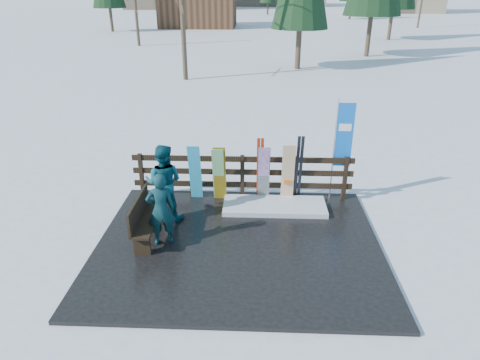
{
  "coord_description": "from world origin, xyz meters",
  "views": [
    {
      "loc": [
        0.36,
        -7.77,
        5.06
      ],
      "look_at": [
        -0.01,
        1.0,
        1.1
      ],
      "focal_mm": 32.0,
      "sensor_mm": 36.0,
      "label": 1
    }
  ],
  "objects_px": {
    "snowboard_5": "(288,174)",
    "snowboard_1": "(218,174)",
    "bench": "(144,218)",
    "rental_flag": "(342,139)",
    "snowboard_2": "(220,174)",
    "snowboard_0": "(195,173)",
    "person_back": "(164,183)",
    "snowboard_3": "(264,174)",
    "snowboard_4": "(264,174)",
    "person_front": "(161,210)"
  },
  "relations": [
    {
      "from": "snowboard_0",
      "to": "rental_flag",
      "type": "relative_size",
      "value": 0.59
    },
    {
      "from": "snowboard_1",
      "to": "snowboard_0",
      "type": "bearing_deg",
      "value": -180.0
    },
    {
      "from": "snowboard_0",
      "to": "snowboard_3",
      "type": "height_order",
      "value": "snowboard_0"
    },
    {
      "from": "snowboard_3",
      "to": "snowboard_5",
      "type": "relative_size",
      "value": 0.96
    },
    {
      "from": "bench",
      "to": "rental_flag",
      "type": "relative_size",
      "value": 0.58
    },
    {
      "from": "person_front",
      "to": "person_back",
      "type": "relative_size",
      "value": 0.88
    },
    {
      "from": "snowboard_0",
      "to": "person_back",
      "type": "distance_m",
      "value": 1.13
    },
    {
      "from": "snowboard_2",
      "to": "rental_flag",
      "type": "bearing_deg",
      "value": 5.17
    },
    {
      "from": "rental_flag",
      "to": "person_back",
      "type": "height_order",
      "value": "rental_flag"
    },
    {
      "from": "snowboard_5",
      "to": "person_back",
      "type": "bearing_deg",
      "value": -161.65
    },
    {
      "from": "snowboard_5",
      "to": "bench",
      "type": "bearing_deg",
      "value": -148.89
    },
    {
      "from": "snowboard_0",
      "to": "snowboard_3",
      "type": "bearing_deg",
      "value": -0.0
    },
    {
      "from": "snowboard_3",
      "to": "rental_flag",
      "type": "distance_m",
      "value": 2.1
    },
    {
      "from": "bench",
      "to": "person_back",
      "type": "relative_size",
      "value": 0.82
    },
    {
      "from": "snowboard_2",
      "to": "snowboard_5",
      "type": "relative_size",
      "value": 0.95
    },
    {
      "from": "bench",
      "to": "snowboard_4",
      "type": "xyz_separation_m",
      "value": [
        2.54,
        1.9,
        0.23
      ]
    },
    {
      "from": "rental_flag",
      "to": "person_back",
      "type": "bearing_deg",
      "value": -163.61
    },
    {
      "from": "snowboard_3",
      "to": "person_front",
      "type": "distance_m",
      "value": 2.96
    },
    {
      "from": "bench",
      "to": "snowboard_3",
      "type": "bearing_deg",
      "value": 36.73
    },
    {
      "from": "snowboard_0",
      "to": "snowboard_3",
      "type": "distance_m",
      "value": 1.71
    },
    {
      "from": "snowboard_1",
      "to": "person_front",
      "type": "bearing_deg",
      "value": -116.17
    },
    {
      "from": "snowboard_4",
      "to": "person_back",
      "type": "xyz_separation_m",
      "value": [
        -2.29,
        -0.96,
        0.16
      ]
    },
    {
      "from": "snowboard_2",
      "to": "person_front",
      "type": "bearing_deg",
      "value": -116.98
    },
    {
      "from": "snowboard_0",
      "to": "snowboard_2",
      "type": "height_order",
      "value": "snowboard_0"
    },
    {
      "from": "snowboard_5",
      "to": "person_front",
      "type": "xyz_separation_m",
      "value": [
        -2.74,
        -2.05,
        0.03
      ]
    },
    {
      "from": "person_front",
      "to": "person_back",
      "type": "xyz_separation_m",
      "value": [
        -0.16,
        1.09,
        0.11
      ]
    },
    {
      "from": "bench",
      "to": "snowboard_0",
      "type": "distance_m",
      "value": 2.09
    },
    {
      "from": "snowboard_1",
      "to": "snowboard_4",
      "type": "distance_m",
      "value": 1.13
    },
    {
      "from": "snowboard_5",
      "to": "snowboard_3",
      "type": "bearing_deg",
      "value": -180.0
    },
    {
      "from": "snowboard_1",
      "to": "snowboard_4",
      "type": "xyz_separation_m",
      "value": [
        1.13,
        -0.0,
        0.03
      ]
    },
    {
      "from": "snowboard_0",
      "to": "rental_flag",
      "type": "xyz_separation_m",
      "value": [
        3.6,
        0.27,
        0.85
      ]
    },
    {
      "from": "snowboard_1",
      "to": "snowboard_3",
      "type": "distance_m",
      "value": 1.13
    },
    {
      "from": "snowboard_0",
      "to": "person_back",
      "type": "bearing_deg",
      "value": -121.27
    },
    {
      "from": "snowboard_5",
      "to": "snowboard_1",
      "type": "bearing_deg",
      "value": 180.0
    },
    {
      "from": "bench",
      "to": "snowboard_0",
      "type": "height_order",
      "value": "snowboard_0"
    },
    {
      "from": "bench",
      "to": "person_front",
      "type": "distance_m",
      "value": 0.52
    },
    {
      "from": "snowboard_2",
      "to": "snowboard_4",
      "type": "relative_size",
      "value": 0.98
    },
    {
      "from": "snowboard_0",
      "to": "person_back",
      "type": "xyz_separation_m",
      "value": [
        -0.58,
        -0.96,
        0.15
      ]
    },
    {
      "from": "snowboard_3",
      "to": "person_back",
      "type": "bearing_deg",
      "value": -157.28
    },
    {
      "from": "rental_flag",
      "to": "person_front",
      "type": "height_order",
      "value": "rental_flag"
    },
    {
      "from": "snowboard_0",
      "to": "snowboard_1",
      "type": "xyz_separation_m",
      "value": [
        0.58,
        0.0,
        -0.04
      ]
    },
    {
      "from": "snowboard_2",
      "to": "snowboard_4",
      "type": "distance_m",
      "value": 1.09
    },
    {
      "from": "bench",
      "to": "snowboard_1",
      "type": "bearing_deg",
      "value": 53.28
    },
    {
      "from": "snowboard_3",
      "to": "person_back",
      "type": "height_order",
      "value": "person_back"
    },
    {
      "from": "snowboard_1",
      "to": "rental_flag",
      "type": "bearing_deg",
      "value": 5.11
    },
    {
      "from": "snowboard_1",
      "to": "person_front",
      "type": "height_order",
      "value": "person_front"
    },
    {
      "from": "person_back",
      "to": "snowboard_1",
      "type": "bearing_deg",
      "value": -135.08
    },
    {
      "from": "bench",
      "to": "snowboard_0",
      "type": "xyz_separation_m",
      "value": [
        0.83,
        1.9,
        0.24
      ]
    },
    {
      "from": "snowboard_0",
      "to": "snowboard_5",
      "type": "xyz_separation_m",
      "value": [
        2.31,
        0.0,
        0.02
      ]
    },
    {
      "from": "snowboard_4",
      "to": "snowboard_1",
      "type": "bearing_deg",
      "value": 180.0
    }
  ]
}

